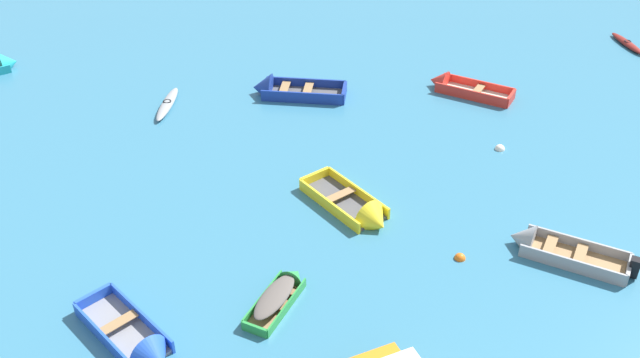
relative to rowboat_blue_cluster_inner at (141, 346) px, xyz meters
The scene contains 10 objects.
rowboat_blue_cluster_inner is the anchor object (origin of this frame).
kayak_grey_near_left 15.47m from the rowboat_blue_cluster_inner, 94.89° to the left, with size 0.97×3.42×0.32m.
rowboat_green_foreground_center 4.65m from the rowboat_blue_cluster_inner, 26.60° to the left, with size 2.18×3.02×0.86m.
rowboat_red_far_right 20.90m from the rowboat_blue_cluster_inner, 52.13° to the left, with size 4.22×3.26×1.20m.
kayak_maroon_back_row_left 32.09m from the rowboat_blue_cluster_inner, 42.25° to the left, with size 0.95×3.17×0.30m.
rowboat_deep_blue_midfield_left 16.95m from the rowboat_blue_cluster_inner, 75.89° to the left, with size 4.78×2.28×1.47m.
rowboat_yellow_near_camera 9.50m from the rowboat_blue_cluster_inner, 41.05° to the left, with size 3.57×4.24×1.39m.
rowboat_grey_outer_right 14.06m from the rowboat_blue_cluster_inner, 16.19° to the left, with size 4.13×3.09×1.21m.
mooring_buoy_between_boats_left 11.01m from the rowboat_blue_cluster_inner, 19.86° to the left, with size 0.40×0.40×0.40m, color orange.
mooring_buoy_midfield 17.41m from the rowboat_blue_cluster_inner, 38.48° to the left, with size 0.43×0.43×0.43m, color silver.
Camera 1 is at (-1.06, -3.95, 15.81)m, focal length 38.89 mm.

